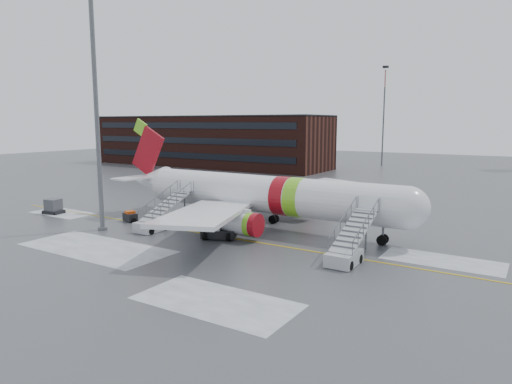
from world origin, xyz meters
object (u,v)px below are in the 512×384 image
Objects in this scene: airstair_aft at (157,219)px; uld_container at (53,207)px; pushback_tug at (217,230)px; light_mast_near at (95,83)px; airstair_fwd at (348,249)px; airliner at (259,194)px; baggage_tractor at (130,217)px.

uld_container is at bearing -178.20° from airstair_aft.
light_mast_near reaches higher than pushback_tug.
airstair_aft reaches higher than uld_container.
airstair_fwd is 1.00× the size of airstair_aft.
light_mast_near is at bearing -163.93° from pushback_tug.
airstair_fwd is 20.15m from airstair_aft.
airstair_fwd reaches higher than pushback_tug.
baggage_tractor is at bearing -158.66° from airliner.
pushback_tug is 23.49m from uld_container.
airstair_fwd and airstair_aft have the same top height.
pushback_tug is at bearing 2.28° from uld_container.
pushback_tug is at bearing -97.39° from airliner.
airliner reaches higher than uld_container.
airliner is 4.55× the size of airstair_aft.
baggage_tractor is 0.08× the size of light_mast_near.
light_mast_near is (0.72, -4.31, 13.96)m from baggage_tractor.
baggage_tractor is at bearing 99.51° from light_mast_near.
light_mast_near is (-24.77, -2.98, 13.39)m from airstair_fwd.
airstair_fwd is at bearing -28.21° from airliner.
airstair_fwd is at bearing 6.85° from light_mast_near.
airstair_fwd is at bearing -1.87° from pushback_tug.
airliner reaches higher than airstair_aft.
light_mast_near reaches higher than airliner.
uld_container is at bearing -177.72° from pushback_tug.
airstair_aft is at bearing 32.80° from light_mast_near.
airliner reaches higher than airstair_fwd.
airliner is 10.57m from airstair_aft.
airstair_aft is at bearing 180.00° from airstair_fwd.
airliner is 14.90× the size of uld_container.
airliner is at bearing 16.20° from uld_container.
airliner is 1.25× the size of light_mast_near.
airliner is at bearing 151.79° from airstair_fwd.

